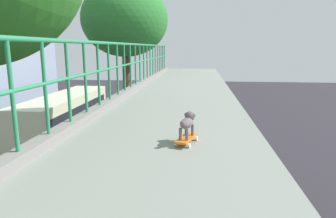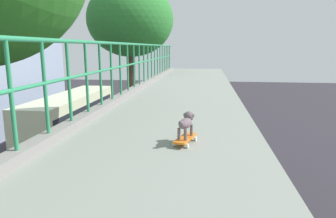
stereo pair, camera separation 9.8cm
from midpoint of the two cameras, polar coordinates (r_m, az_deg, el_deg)
city_bus at (r=22.60m, az=-17.81°, el=-1.05°), size 2.77×10.80×3.30m
roadside_tree_far at (r=15.26m, az=-6.98°, el=16.24°), size 4.18×4.18×9.70m
toy_skateboard at (r=3.65m, az=4.07°, el=-5.64°), size 0.28×0.48×0.08m
small_dog at (r=3.62m, az=4.27°, el=-2.49°), size 0.21×0.38×0.30m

